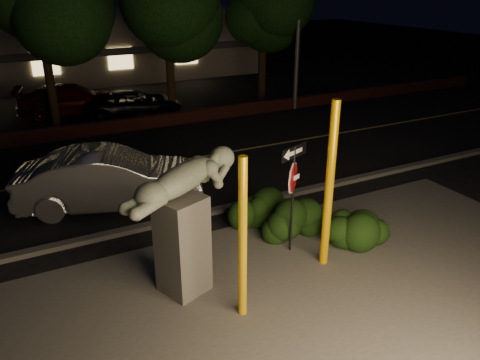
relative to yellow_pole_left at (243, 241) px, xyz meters
name	(u,v)px	position (x,y,z in m)	size (l,w,h in m)	color
ground	(136,139)	(1.03, 11.06, -1.56)	(90.00, 90.00, 0.00)	black
patio	(287,295)	(1.03, 0.06, -1.55)	(14.00, 6.00, 0.02)	#4C4944
road	(160,164)	(1.03, 8.06, -1.56)	(80.00, 8.00, 0.01)	black
lane_marking	(160,164)	(1.03, 8.06, -1.54)	(80.00, 0.12, 0.01)	#B6A349
curb	(208,212)	(1.03, 3.96, -1.50)	(80.00, 0.25, 0.12)	#4C4944
brick_wall	(127,125)	(1.03, 12.36, -1.31)	(40.00, 0.35, 0.50)	#4B1C18
parking_lot	(99,101)	(1.03, 18.06, -1.55)	(40.00, 12.00, 0.01)	black
building	(69,43)	(1.03, 26.05, 0.44)	(22.00, 10.20, 4.00)	gray
yellow_pole_left	(243,241)	(0.00, 0.00, 0.00)	(0.16, 0.16, 3.12)	yellow
yellow_pole_right	(329,187)	(2.36, 0.71, 0.26)	(0.18, 0.18, 3.64)	#FFB304
signpost	(293,178)	(1.98, 1.46, 0.24)	(0.81, 0.34, 2.53)	black
sculpture	(183,213)	(-0.65, 1.20, 0.13)	(2.52, 1.48, 2.74)	#4C4944
hedge_center	(252,210)	(1.71, 2.83, -1.07)	(1.90, 0.89, 0.99)	black
hedge_right	(295,216)	(2.42, 1.95, -1.02)	(1.66, 0.89, 1.09)	black
hedge_far_right	(355,224)	(3.46, 1.01, -1.02)	(1.55, 0.97, 1.08)	black
silver_sedan	(111,179)	(-1.09, 5.60, -0.76)	(1.69, 4.84, 1.60)	#ABABB0
parked_car_darkred	(73,100)	(-0.50, 15.87, -0.86)	(1.96, 4.81, 1.40)	#400C0B
parked_car_dark	(135,104)	(1.93, 14.34, -0.98)	(1.94, 4.21, 1.17)	black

